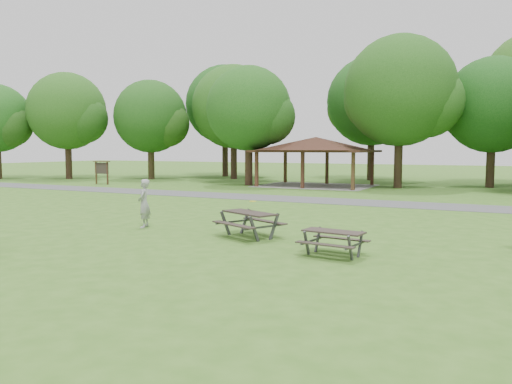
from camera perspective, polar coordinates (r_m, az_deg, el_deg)
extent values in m
plane|color=#38661D|center=(15.48, -10.09, -5.81)|extent=(160.00, 160.00, 0.00)
cube|color=#4A4B4D|center=(27.85, 7.48, -0.96)|extent=(120.00, 3.20, 0.02)
cube|color=#3E2116|center=(37.48, 0.07, 2.58)|extent=(0.22, 0.22, 2.60)
cube|color=#3E2816|center=(42.37, 3.37, 2.85)|extent=(0.22, 0.22, 2.60)
cube|color=#341C13|center=(35.97, 5.35, 2.46)|extent=(0.22, 0.22, 2.60)
cube|color=#392614|center=(41.04, 8.12, 2.74)|extent=(0.22, 0.22, 2.60)
cube|color=#3D2816|center=(34.79, 11.03, 2.30)|extent=(0.22, 0.22, 2.60)
cube|color=#331C12|center=(40.01, 13.15, 2.60)|extent=(0.22, 0.22, 2.60)
cube|color=black|center=(38.46, 6.84, 4.66)|extent=(8.60, 6.60, 0.16)
pyramid|color=#321B14|center=(38.46, 6.85, 5.53)|extent=(7.01, 7.01, 1.00)
cube|color=gray|center=(38.57, 6.80, 0.70)|extent=(8.40, 6.40, 0.03)
cube|color=#372314|center=(42.41, -17.80, 2.08)|extent=(0.10, 0.10, 1.80)
cube|color=#371F14|center=(41.57, -16.62, 2.06)|extent=(0.10, 0.10, 1.80)
cube|color=black|center=(41.97, -17.23, 2.62)|extent=(1.40, 0.06, 0.90)
cube|color=#382416|center=(41.95, -17.25, 3.37)|extent=(1.60, 0.30, 0.06)
cylinder|color=black|center=(50.48, -20.63, 3.49)|extent=(0.60, 0.60, 3.67)
sphere|color=#1D4B15|center=(50.59, -20.79, 8.64)|extent=(7.20, 7.20, 7.20)
sphere|color=#194313|center=(49.57, -19.23, 7.93)|extent=(4.68, 4.68, 4.68)
sphere|color=#174914|center=(51.49, -22.02, 7.93)|extent=(4.32, 4.32, 4.32)
cylinder|color=#322416|center=(48.25, -11.89, 3.44)|extent=(0.60, 0.60, 3.32)
sphere|color=#164313|center=(48.33, -11.98, 8.44)|extent=(6.80, 6.80, 6.80)
sphere|color=#1C4212|center=(47.59, -10.29, 7.71)|extent=(4.42, 4.42, 4.42)
sphere|color=#154814|center=(49.01, -13.37, 7.77)|extent=(4.08, 4.08, 4.08)
cylinder|color=black|center=(47.22, -2.55, 3.83)|extent=(0.60, 0.60, 3.85)
sphere|color=#1C4A15|center=(47.37, -2.57, 9.71)|extent=(7.80, 7.80, 7.80)
sphere|color=#1E4E16|center=(46.75, -0.49, 8.82)|extent=(5.07, 5.07, 5.07)
sphere|color=#174A15|center=(47.94, -4.33, 8.94)|extent=(4.68, 4.68, 4.68)
cylinder|color=#311F16|center=(39.13, -0.84, 3.34)|extent=(0.60, 0.60, 3.50)
sphere|color=#174614|center=(39.24, -0.84, 9.52)|extent=(6.60, 6.60, 6.60)
sphere|color=#174212|center=(38.79, 1.33, 8.59)|extent=(4.29, 4.29, 4.29)
sphere|color=#153F12|center=(39.65, -2.69, 8.75)|extent=(3.96, 3.96, 3.96)
cylinder|color=black|center=(37.83, 15.94, 3.49)|extent=(0.60, 0.60, 4.02)
sphere|color=#1A4614|center=(38.05, 16.13, 11.06)|extent=(8.00, 8.00, 8.00)
sphere|color=#1C4A15|center=(37.97, 18.89, 9.78)|extent=(5.20, 5.20, 5.20)
sphere|color=#194112|center=(38.13, 13.65, 10.19)|extent=(4.80, 4.80, 4.80)
cylinder|color=black|center=(40.67, 25.22, 2.88)|extent=(0.60, 0.60, 3.43)
sphere|color=#124012|center=(40.78, 25.45, 8.98)|extent=(7.00, 7.00, 7.00)
sphere|color=#164012|center=(40.61, 23.42, 8.33)|extent=(4.20, 4.20, 4.20)
cylinder|color=black|center=(51.75, -3.55, 4.22)|extent=(0.60, 0.60, 4.38)
sphere|color=#124012|center=(51.94, -3.58, 9.95)|extent=(8.00, 8.00, 8.00)
sphere|color=#124013|center=(51.25, -1.64, 9.13)|extent=(5.20, 5.20, 5.20)
sphere|color=#1A3F12|center=(52.54, -5.21, 9.23)|extent=(4.80, 4.80, 4.80)
cylinder|color=black|center=(46.51, 12.97, 3.87)|extent=(0.60, 0.60, 4.13)
sphere|color=#134112|center=(46.69, 13.10, 10.09)|extent=(8.00, 8.00, 8.00)
sphere|color=#124213|center=(46.52, 15.35, 9.07)|extent=(5.20, 5.20, 5.20)
sphere|color=#204A15|center=(46.86, 11.10, 9.37)|extent=(4.80, 4.80, 4.80)
sphere|color=#193F12|center=(52.29, -26.34, 6.90)|extent=(4.16, 4.16, 4.16)
cube|color=black|center=(16.17, -0.77, -2.40)|extent=(2.11, 1.52, 0.05)
cube|color=#2D2420|center=(15.83, -2.62, -3.75)|extent=(1.91, 1.06, 0.04)
cube|color=#2C2420|center=(16.62, 0.99, -3.32)|extent=(1.91, 1.06, 0.04)
cube|color=#3B3B3D|center=(16.59, -3.51, -3.62)|extent=(0.23, 0.40, 0.85)
cube|color=#464649|center=(17.07, -1.25, -3.36)|extent=(0.23, 0.40, 0.85)
cube|color=#3E3D40|center=(16.82, -2.36, -3.38)|extent=(0.72, 1.49, 0.05)
cube|color=#3C3C3E|center=(15.39, -0.23, -4.28)|extent=(0.23, 0.40, 0.85)
cube|color=#404042|center=(15.91, 2.09, -3.98)|extent=(0.23, 0.40, 0.85)
cube|color=#3E3E40|center=(15.64, 0.95, -4.01)|extent=(0.72, 1.49, 0.05)
cube|color=#2D2420|center=(13.55, 8.85, -4.49)|extent=(1.69, 0.82, 0.04)
cube|color=#2C2520|center=(13.11, 7.86, -5.99)|extent=(1.65, 0.41, 0.04)
cube|color=#312A23|center=(14.08, 9.74, -5.25)|extent=(1.65, 0.41, 0.04)
cube|color=#3D3D40|center=(13.57, 5.81, -5.86)|extent=(0.09, 0.35, 0.71)
cube|color=#3B3B3D|center=(14.17, 7.08, -5.41)|extent=(0.09, 0.35, 0.71)
cube|color=#3A3A3C|center=(13.87, 6.46, -5.52)|extent=(0.20, 1.32, 0.04)
cube|color=#464649|center=(13.06, 10.73, -6.36)|extent=(0.09, 0.35, 0.71)
cube|color=#414143|center=(13.68, 11.82, -5.86)|extent=(0.09, 0.35, 0.71)
cube|color=#434345|center=(13.36, 11.29, -5.99)|extent=(0.20, 1.32, 0.04)
cylinder|color=yellow|center=(16.63, -0.36, -1.06)|extent=(0.29, 0.29, 0.02)
imported|color=#959497|center=(18.61, -12.67, -1.28)|extent=(0.64, 0.76, 1.77)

